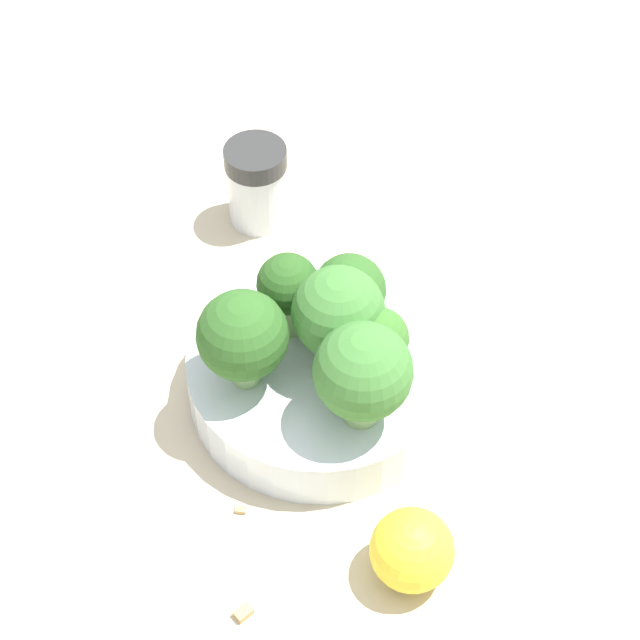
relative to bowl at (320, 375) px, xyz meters
The scene contains 13 objects.
ground_plane 0.02m from the bowl, ahead, with size 3.00×3.00×0.00m, color beige.
bowl is the anchor object (origin of this frame).
broccoli_floret_0 0.06m from the bowl, behind, with size 0.04×0.04×0.05m.
broccoli_floret_1 0.07m from the bowl, 107.49° to the right, with size 0.05×0.05×0.06m.
broccoli_floret_2 0.05m from the bowl, 53.53° to the left, with size 0.05×0.05×0.06m.
broccoli_floret_3 0.05m from the bowl, 112.47° to the left, with size 0.04×0.04×0.05m.
broccoli_floret_4 0.07m from the bowl, ahead, with size 0.05×0.05×0.06m.
broccoli_floret_5 0.06m from the bowl, 32.49° to the left, with size 0.03×0.03×0.05m.
pepper_shaker 0.15m from the bowl, 158.90° to the left, with size 0.04×0.04×0.06m.
lemon_wedge 0.12m from the bowl, 14.82° to the right, with size 0.04×0.04×0.04m, color yellow.
almond_crumb_0 0.14m from the bowl, 52.33° to the right, with size 0.01×0.01×0.01m, color tan.
almond_crumb_1 0.09m from the bowl, 103.02° to the left, with size 0.01×0.01×0.01m, color #AD7F4C.
almond_crumb_2 0.09m from the bowl, 65.12° to the right, with size 0.01×0.00×0.01m, color tan.
Camera 1 is at (0.30, -0.22, 0.51)m, focal length 60.00 mm.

